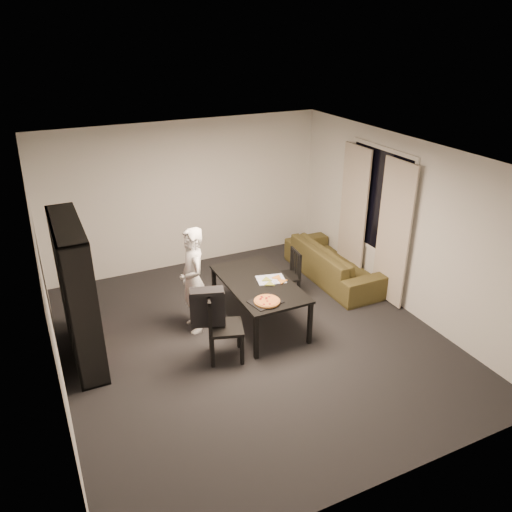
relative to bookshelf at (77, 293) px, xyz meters
name	(u,v)px	position (x,y,z in m)	size (l,w,h in m)	color
room	(252,255)	(2.16, -0.60, 0.35)	(5.01, 5.51, 2.61)	black
window_pane	(379,201)	(4.64, 0.00, 0.55)	(0.02, 1.40, 1.60)	black
window_frame	(379,201)	(4.64, 0.00, 0.55)	(0.03, 1.52, 1.72)	white
curtain_left	(393,234)	(4.56, -0.52, 0.20)	(0.03, 0.70, 2.25)	#BCB0A0
curtain_right	(353,212)	(4.56, 0.52, 0.20)	(0.03, 0.70, 2.25)	#BCB0A0
bookshelf	(77,293)	(0.00, 0.00, 0.00)	(0.35, 1.50, 1.90)	black
dining_table	(259,286)	(2.42, -0.26, -0.33)	(0.90, 1.62, 0.68)	black
chair_left	(218,322)	(1.59, -0.80, -0.40)	(0.56, 0.56, 0.96)	black
chair_right	(290,272)	(3.19, 0.20, -0.48)	(0.42, 0.42, 0.83)	black
draped_jacket	(207,307)	(1.46, -0.76, -0.16)	(0.46, 0.30, 0.53)	black
person	(193,280)	(1.53, 0.01, -0.17)	(0.57, 0.37, 1.56)	white
baking_tray	(265,302)	(2.26, -0.80, -0.27)	(0.40, 0.32, 0.01)	black
pepperoni_pizza	(267,301)	(2.27, -0.83, -0.25)	(0.35, 0.35, 0.03)	#9A602C
kitchen_towel	(271,279)	(2.61, -0.26, -0.27)	(0.40, 0.30, 0.01)	white
pizza_slices	(274,280)	(2.63, -0.33, -0.26)	(0.37, 0.31, 0.01)	gold
sofa	(334,262)	(4.21, 0.48, -0.65)	(2.08, 0.81, 0.61)	#3D3618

